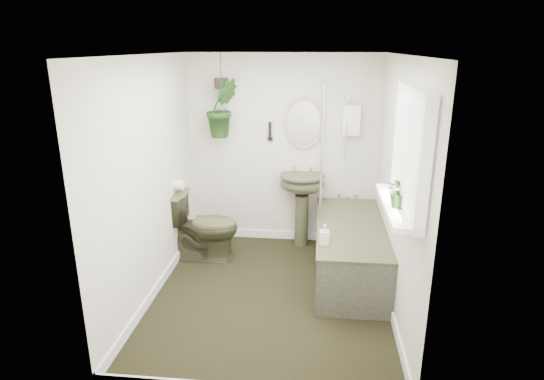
# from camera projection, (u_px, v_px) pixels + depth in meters

# --- Properties ---
(floor) EXTENTS (2.30, 2.80, 0.02)m
(floor) POSITION_uv_depth(u_px,v_px,m) (270.00, 295.00, 4.54)
(floor) COLOR black
(floor) RESTS_ON ground
(ceiling) EXTENTS (2.30, 2.80, 0.02)m
(ceiling) POSITION_uv_depth(u_px,v_px,m) (270.00, 53.00, 3.83)
(ceiling) COLOR white
(ceiling) RESTS_ON ground
(wall_back) EXTENTS (2.30, 0.02, 2.30)m
(wall_back) POSITION_uv_depth(u_px,v_px,m) (283.00, 151.00, 5.52)
(wall_back) COLOR silver
(wall_back) RESTS_ON ground
(wall_front) EXTENTS (2.30, 0.02, 2.30)m
(wall_front) POSITION_uv_depth(u_px,v_px,m) (246.00, 250.00, 2.85)
(wall_front) COLOR silver
(wall_front) RESTS_ON ground
(wall_left) EXTENTS (0.02, 2.80, 2.30)m
(wall_left) POSITION_uv_depth(u_px,v_px,m) (149.00, 181.00, 4.30)
(wall_left) COLOR silver
(wall_left) RESTS_ON ground
(wall_right) EXTENTS (0.02, 2.80, 2.30)m
(wall_right) POSITION_uv_depth(u_px,v_px,m) (399.00, 189.00, 4.07)
(wall_right) COLOR silver
(wall_right) RESTS_ON ground
(skirting) EXTENTS (2.30, 2.80, 0.10)m
(skirting) POSITION_uv_depth(u_px,v_px,m) (270.00, 290.00, 4.52)
(skirting) COLOR white
(skirting) RESTS_ON floor
(bathtub) EXTENTS (0.72, 1.72, 0.58)m
(bathtub) POSITION_uv_depth(u_px,v_px,m) (350.00, 250.00, 4.84)
(bathtub) COLOR #3B3C27
(bathtub) RESTS_ON floor
(bath_screen) EXTENTS (0.04, 0.72, 1.40)m
(bath_screen) POSITION_uv_depth(u_px,v_px,m) (322.00, 149.00, 5.04)
(bath_screen) COLOR silver
(bath_screen) RESTS_ON bathtub
(shower_box) EXTENTS (0.20, 0.10, 0.35)m
(shower_box) POSITION_uv_depth(u_px,v_px,m) (351.00, 120.00, 5.26)
(shower_box) COLOR white
(shower_box) RESTS_ON wall_back
(oval_mirror) EXTENTS (0.46, 0.03, 0.62)m
(oval_mirror) POSITION_uv_depth(u_px,v_px,m) (304.00, 123.00, 5.35)
(oval_mirror) COLOR tan
(oval_mirror) RESTS_ON wall_back
(wall_sconce) EXTENTS (0.04, 0.04, 0.22)m
(wall_sconce) POSITION_uv_depth(u_px,v_px,m) (270.00, 131.00, 5.41)
(wall_sconce) COLOR black
(wall_sconce) RESTS_ON wall_back
(toilet_roll_holder) EXTENTS (0.11, 0.11, 0.11)m
(toilet_roll_holder) POSITION_uv_depth(u_px,v_px,m) (179.00, 185.00, 5.03)
(toilet_roll_holder) COLOR white
(toilet_roll_holder) RESTS_ON wall_left
(window_recess) EXTENTS (0.08, 1.00, 0.90)m
(window_recess) POSITION_uv_depth(u_px,v_px,m) (410.00, 151.00, 3.26)
(window_recess) COLOR white
(window_recess) RESTS_ON wall_right
(window_sill) EXTENTS (0.18, 1.00, 0.04)m
(window_sill) POSITION_uv_depth(u_px,v_px,m) (396.00, 206.00, 3.40)
(window_sill) COLOR white
(window_sill) RESTS_ON wall_right
(window_blinds) EXTENTS (0.01, 0.86, 0.76)m
(window_blinds) POSITION_uv_depth(u_px,v_px,m) (404.00, 151.00, 3.27)
(window_blinds) COLOR white
(window_blinds) RESTS_ON wall_right
(toilet) EXTENTS (0.80, 0.46, 0.81)m
(toilet) POSITION_uv_depth(u_px,v_px,m) (204.00, 226.00, 5.21)
(toilet) COLOR #3B3C27
(toilet) RESTS_ON floor
(pedestal_sink) EXTENTS (0.59, 0.52, 0.91)m
(pedestal_sink) POSITION_uv_depth(u_px,v_px,m) (302.00, 210.00, 5.55)
(pedestal_sink) COLOR #3B3C27
(pedestal_sink) RESTS_ON floor
(sill_plant) EXTENTS (0.27, 0.26, 0.24)m
(sill_plant) POSITION_uv_depth(u_px,v_px,m) (401.00, 191.00, 3.29)
(sill_plant) COLOR black
(sill_plant) RESTS_ON window_sill
(hanging_plant) EXTENTS (0.47, 0.43, 0.68)m
(hanging_plant) POSITION_uv_depth(u_px,v_px,m) (222.00, 108.00, 5.28)
(hanging_plant) COLOR black
(hanging_plant) RESTS_ON ceiling
(soap_bottle) EXTENTS (0.09, 0.10, 0.20)m
(soap_bottle) POSITION_uv_depth(u_px,v_px,m) (324.00, 234.00, 4.27)
(soap_bottle) COLOR black
(soap_bottle) RESTS_ON bathtub
(hanging_pot) EXTENTS (0.16, 0.16, 0.12)m
(hanging_pot) POSITION_uv_depth(u_px,v_px,m) (221.00, 83.00, 5.19)
(hanging_pot) COLOR #2A241C
(hanging_pot) RESTS_ON ceiling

